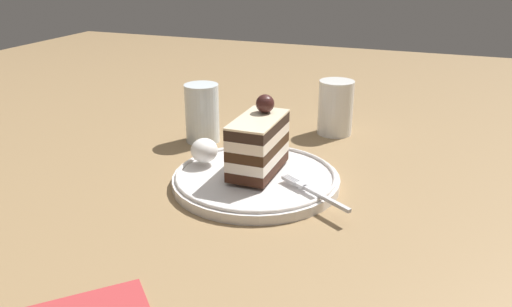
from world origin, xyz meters
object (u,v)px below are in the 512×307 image
object	(u,v)px
dessert_plate	(256,178)
drink_glass_far	(202,116)
cake_slice	(258,143)
fork	(313,191)
drink_glass_near	(335,111)
whipped_cream_dollop	(204,150)

from	to	relation	value
dessert_plate	drink_glass_far	bearing A→B (deg)	-131.79
cake_slice	fork	distance (m)	0.11
fork	drink_glass_near	size ratio (longest dim) A/B	1.12
cake_slice	fork	bearing A→B (deg)	64.12
cake_slice	drink_glass_near	bearing A→B (deg)	167.23
drink_glass_near	drink_glass_far	world-z (taller)	drink_glass_far
cake_slice	whipped_cream_dollop	size ratio (longest dim) A/B	2.77
drink_glass_near	drink_glass_far	size ratio (longest dim) A/B	0.97
whipped_cream_dollop	fork	bearing A→B (deg)	75.59
fork	drink_glass_near	world-z (taller)	drink_glass_near
dessert_plate	drink_glass_near	distance (m)	0.27
dessert_plate	drink_glass_near	size ratio (longest dim) A/B	2.43
cake_slice	fork	world-z (taller)	cake_slice
dessert_plate	drink_glass_near	xyz separation A→B (m)	(-0.26, 0.06, 0.03)
fork	drink_glass_far	size ratio (longest dim) A/B	1.08
whipped_cream_dollop	drink_glass_near	world-z (taller)	drink_glass_near
whipped_cream_dollop	fork	world-z (taller)	whipped_cream_dollop
dessert_plate	fork	xyz separation A→B (m)	(0.04, 0.10, 0.01)
dessert_plate	drink_glass_near	bearing A→B (deg)	167.70
cake_slice	drink_glass_far	world-z (taller)	cake_slice
dessert_plate	whipped_cream_dollop	bearing A→B (deg)	-97.03
dessert_plate	whipped_cream_dollop	xyz separation A→B (m)	(-0.01, -0.09, 0.03)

